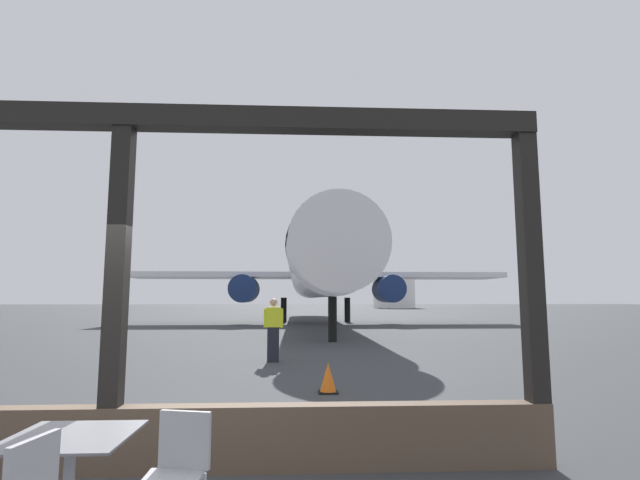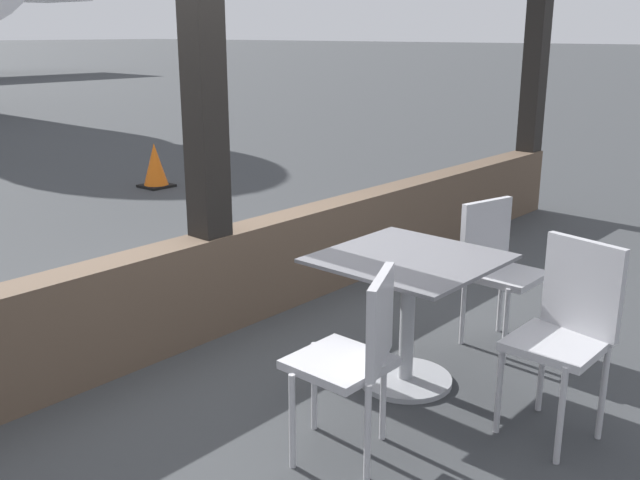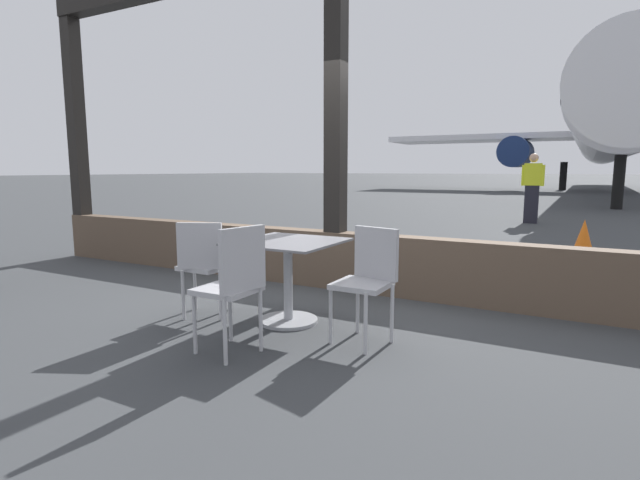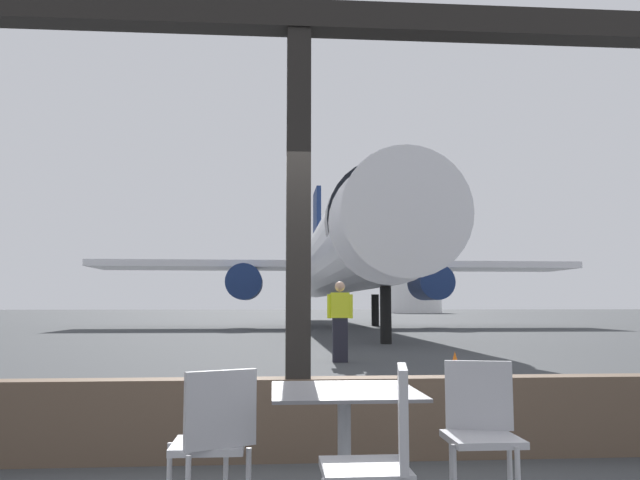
% 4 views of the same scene
% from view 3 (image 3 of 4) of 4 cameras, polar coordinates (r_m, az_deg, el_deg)
% --- Properties ---
extents(ground_plane, '(220.00, 220.00, 0.00)m').
position_cam_3_polar(ground_plane, '(45.02, 25.61, 5.70)').
color(ground_plane, '#383A3D').
extents(window_frame, '(9.09, 0.24, 3.82)m').
position_cam_3_polar(window_frame, '(5.52, 1.83, 8.09)').
color(window_frame, brown).
rests_on(window_frame, ground).
extents(dining_table, '(0.87, 0.87, 0.73)m').
position_cam_3_polar(dining_table, '(4.32, -3.74, -3.73)').
color(dining_table, slate).
rests_on(dining_table, ground).
extents(cafe_chair_window_left, '(0.46, 0.46, 0.90)m').
position_cam_3_polar(cafe_chair_window_left, '(3.86, 5.63, -3.92)').
color(cafe_chair_window_left, '#B2B2B7').
rests_on(cafe_chair_window_left, ground).
extents(cafe_chair_window_right, '(0.51, 0.51, 0.89)m').
position_cam_3_polar(cafe_chair_window_right, '(4.56, -13.40, -2.32)').
color(cafe_chair_window_right, '#B2B2B7').
rests_on(cafe_chair_window_right, ground).
extents(cafe_chair_aisle_left, '(0.45, 0.45, 0.95)m').
position_cam_3_polar(cafe_chair_aisle_left, '(3.58, -9.93, -4.52)').
color(cafe_chair_aisle_left, '#B2B2B7').
rests_on(cafe_chair_aisle_left, ground).
extents(airplane, '(26.95, 36.87, 10.63)m').
position_cam_3_polar(airplane, '(34.25, 30.68, 11.06)').
color(airplane, silver).
rests_on(airplane, ground).
extents(ground_crew_worker, '(0.55, 0.23, 1.74)m').
position_cam_3_polar(ground_crew_worker, '(13.44, 23.46, 5.64)').
color(ground_crew_worker, black).
rests_on(ground_crew_worker, ground).
extents(traffic_cone, '(0.36, 0.36, 0.55)m').
position_cam_3_polar(traffic_cone, '(9.00, 28.34, 0.28)').
color(traffic_cone, orange).
rests_on(traffic_cone, ground).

